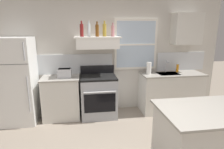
% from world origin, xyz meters
% --- Properties ---
extents(back_wall, '(5.40, 0.11, 2.70)m').
position_xyz_m(back_wall, '(0.03, 2.23, 1.35)').
color(back_wall, beige).
rests_on(back_wall, ground_plane).
extents(refrigerator, '(0.70, 0.72, 1.75)m').
position_xyz_m(refrigerator, '(-1.90, 1.84, 0.87)').
color(refrigerator, white).
rests_on(refrigerator, ground_plane).
extents(counter_left_of_stove, '(0.79, 0.63, 0.91)m').
position_xyz_m(counter_left_of_stove, '(-1.05, 1.90, 0.46)').
color(counter_left_of_stove, silver).
rests_on(counter_left_of_stove, ground_plane).
extents(toaster, '(0.30, 0.20, 0.19)m').
position_xyz_m(toaster, '(-0.95, 1.85, 1.01)').
color(toaster, silver).
rests_on(toaster, counter_left_of_stove).
extents(stove_range, '(0.76, 0.69, 1.09)m').
position_xyz_m(stove_range, '(-0.25, 1.86, 0.46)').
color(stove_range, '#9EA0A5').
rests_on(stove_range, ground_plane).
extents(range_hood_shelf, '(0.96, 0.52, 0.24)m').
position_xyz_m(range_hood_shelf, '(-0.25, 1.96, 1.62)').
color(range_hood_shelf, white).
extents(bottle_red_label_wine, '(0.07, 0.07, 0.32)m').
position_xyz_m(bottle_red_label_wine, '(-0.57, 1.94, 1.88)').
color(bottle_red_label_wine, maroon).
rests_on(bottle_red_label_wine, range_hood_shelf).
extents(bottle_clear_tall, '(0.06, 0.06, 0.32)m').
position_xyz_m(bottle_clear_tall, '(-0.42, 1.95, 1.88)').
color(bottle_clear_tall, silver).
rests_on(bottle_clear_tall, range_hood_shelf).
extents(bottle_amber_wine, '(0.07, 0.07, 0.31)m').
position_xyz_m(bottle_amber_wine, '(-0.25, 1.92, 1.87)').
color(bottle_amber_wine, brown).
rests_on(bottle_amber_wine, range_hood_shelf).
extents(bottle_champagne_gold_foil, '(0.08, 0.08, 0.32)m').
position_xyz_m(bottle_champagne_gold_foil, '(-0.09, 2.01, 1.88)').
color(bottle_champagne_gold_foil, '#B29333').
rests_on(bottle_champagne_gold_foil, range_hood_shelf).
extents(bottle_rose_pink, '(0.07, 0.07, 0.28)m').
position_xyz_m(bottle_rose_pink, '(0.07, 1.92, 1.86)').
color(bottle_rose_pink, '#C67F84').
rests_on(bottle_rose_pink, range_hood_shelf).
extents(counter_right_with_sink, '(1.43, 0.63, 0.91)m').
position_xyz_m(counter_right_with_sink, '(1.45, 1.90, 0.46)').
color(counter_right_with_sink, silver).
rests_on(counter_right_with_sink, ground_plane).
extents(sink_faucet, '(0.03, 0.17, 0.28)m').
position_xyz_m(sink_faucet, '(1.35, 2.00, 1.08)').
color(sink_faucet, silver).
rests_on(sink_faucet, counter_right_with_sink).
extents(paper_towel_roll, '(0.11, 0.11, 0.27)m').
position_xyz_m(paper_towel_roll, '(0.89, 1.90, 1.04)').
color(paper_towel_roll, white).
rests_on(paper_towel_roll, counter_right_with_sink).
extents(dish_soap_bottle, '(0.06, 0.06, 0.18)m').
position_xyz_m(dish_soap_bottle, '(1.63, 2.00, 1.00)').
color(dish_soap_bottle, orange).
rests_on(dish_soap_bottle, counter_right_with_sink).
extents(kitchen_island, '(1.40, 0.90, 0.91)m').
position_xyz_m(kitchen_island, '(1.09, -0.08, 0.46)').
color(kitchen_island, silver).
rests_on(kitchen_island, ground_plane).
extents(upper_cabinet_right, '(0.64, 0.32, 0.70)m').
position_xyz_m(upper_cabinet_right, '(1.80, 2.04, 1.90)').
color(upper_cabinet_right, silver).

